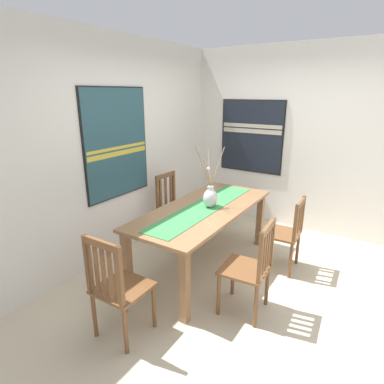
% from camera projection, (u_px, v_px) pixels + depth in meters
% --- Properties ---
extents(ground_plane, '(6.40, 6.40, 0.03)m').
position_uv_depth(ground_plane, '(255.00, 284.00, 3.52)').
color(ground_plane, beige).
extents(wall_back, '(6.40, 0.12, 2.70)m').
position_uv_depth(wall_back, '(125.00, 148.00, 4.06)').
color(wall_back, silver).
rests_on(wall_back, ground_plane).
extents(wall_side, '(0.12, 6.40, 2.70)m').
position_uv_depth(wall_side, '(309.00, 141.00, 4.60)').
color(wall_side, silver).
rests_on(wall_side, ground_plane).
extents(dining_table, '(2.01, 0.86, 0.77)m').
position_uv_depth(dining_table, '(204.00, 216.00, 3.66)').
color(dining_table, '#8E6642').
rests_on(dining_table, ground_plane).
extents(table_runner, '(1.85, 0.36, 0.01)m').
position_uv_depth(table_runner, '(204.00, 207.00, 3.63)').
color(table_runner, '#388447').
rests_on(table_runner, dining_table).
extents(centerpiece_vase, '(0.29, 0.28, 0.71)m').
position_uv_depth(centerpiece_vase, '(210.00, 197.00, 3.60)').
color(centerpiece_vase, silver).
rests_on(centerpiece_vase, dining_table).
extents(chair_0, '(0.45, 0.45, 0.94)m').
position_uv_depth(chair_0, '(251.00, 266.00, 2.93)').
color(chair_0, brown).
rests_on(chair_0, ground_plane).
extents(chair_1, '(0.44, 0.44, 0.88)m').
position_uv_depth(chair_1, '(285.00, 232.00, 3.70)').
color(chair_1, brown).
rests_on(chair_1, ground_plane).
extents(chair_2, '(0.42, 0.42, 0.97)m').
position_uv_depth(chair_2, '(117.00, 286.00, 2.61)').
color(chair_2, brown).
rests_on(chair_2, ground_plane).
extents(chair_3, '(0.44, 0.44, 0.94)m').
position_uv_depth(chair_3, '(173.00, 206.00, 4.50)').
color(chair_3, brown).
rests_on(chair_3, ground_plane).
extents(painting_on_back_wall, '(1.02, 0.05, 1.32)m').
position_uv_depth(painting_on_back_wall, '(117.00, 144.00, 3.84)').
color(painting_on_back_wall, black).
extents(painting_on_side_wall, '(0.05, 1.02, 1.13)m').
position_uv_depth(painting_on_side_wall, '(252.00, 136.00, 4.99)').
color(painting_on_side_wall, black).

